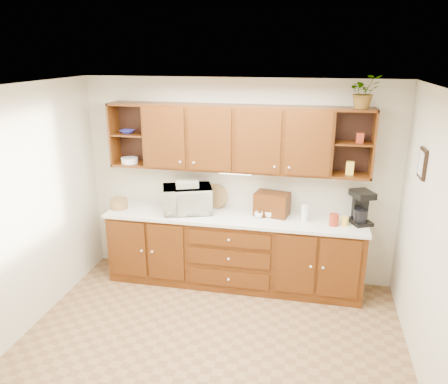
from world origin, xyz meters
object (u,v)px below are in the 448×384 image
at_px(potted_plant, 364,92).
at_px(bread_box, 272,204).
at_px(coffee_maker, 361,207).
at_px(microwave, 187,199).

bearing_deg(potted_plant, bread_box, 176.88).
bearing_deg(coffee_maker, bread_box, 152.67).
xyz_separation_m(microwave, potted_plant, (2.03, 0.05, 1.37)).
relative_size(microwave, bread_box, 1.47).
bearing_deg(microwave, bread_box, -14.00).
distance_m(coffee_maker, potted_plant, 1.34).
height_order(microwave, potted_plant, potted_plant).
bearing_deg(potted_plant, microwave, -178.50).
height_order(bread_box, coffee_maker, coffee_maker).
relative_size(microwave, coffee_maker, 1.50).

